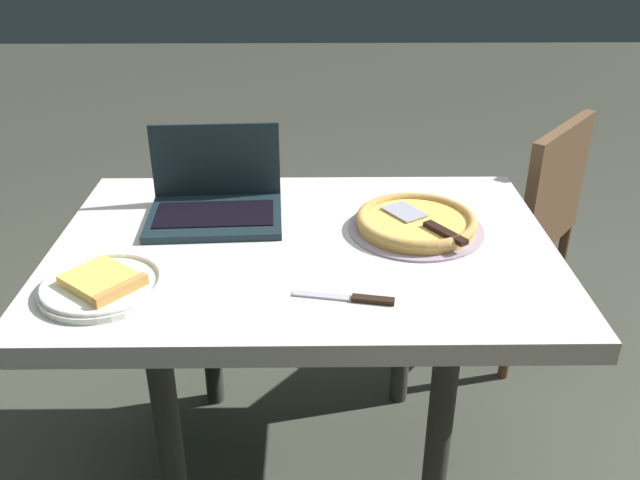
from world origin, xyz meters
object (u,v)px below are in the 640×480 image
object	(u,v)px
laptop	(215,200)
pizza_plate	(103,285)
dining_table	(304,272)
chair_far	(511,216)
table_knife	(354,298)
pizza_tray	(416,223)

from	to	relation	value
laptop	pizza_plate	size ratio (longest dim) A/B	1.32
dining_table	chair_far	xyz separation A→B (m)	(-0.69, -0.64, -0.16)
laptop	pizza_plate	distance (m)	0.41
laptop	chair_far	size ratio (longest dim) A/B	0.41
dining_table	chair_far	world-z (taller)	chair_far
dining_table	pizza_plate	distance (m)	0.47
laptop	dining_table	bearing A→B (deg)	145.13
pizza_plate	chair_far	size ratio (longest dim) A/B	0.31
dining_table	table_knife	distance (m)	0.28
dining_table	chair_far	distance (m)	0.95
table_knife	pizza_plate	bearing A→B (deg)	-4.82
pizza_plate	chair_far	bearing A→B (deg)	-142.53
table_knife	chair_far	size ratio (longest dim) A/B	0.25
dining_table	pizza_tray	bearing A→B (deg)	-167.10
pizza_plate	table_knife	xyz separation A→B (m)	(-0.52, 0.04, -0.01)
dining_table	laptop	bearing A→B (deg)	-34.87
pizza_plate	laptop	bearing A→B (deg)	-117.35
pizza_plate	pizza_tray	world-z (taller)	pizza_tray
laptop	table_knife	size ratio (longest dim) A/B	1.66
laptop	pizza_tray	distance (m)	0.51
laptop	table_knife	world-z (taller)	laptop
pizza_tray	chair_far	world-z (taller)	chair_far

